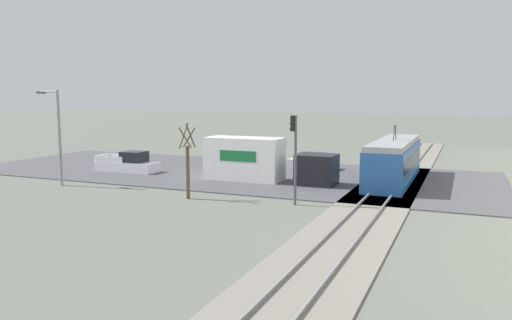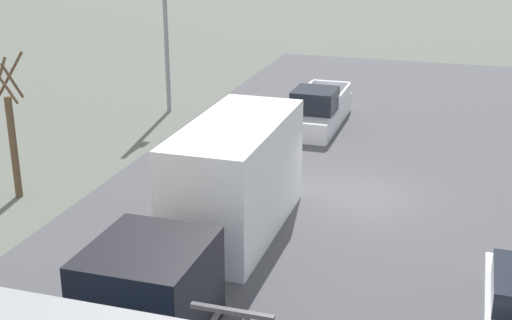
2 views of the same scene
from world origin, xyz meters
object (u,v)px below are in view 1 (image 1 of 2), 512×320
object	(u,v)px
light_rail_tram	(394,161)
street_tree	(188,165)
street_lamp_near_crossing	(57,130)
pickup_truck	(128,164)
sedan_car_0	(312,162)
box_truck	(261,161)
traffic_light_pole	(294,148)

from	to	relation	value
light_rail_tram	street_tree	distance (m)	16.15
street_lamp_near_crossing	pickup_truck	bearing A→B (deg)	174.40
sedan_car_0	street_lamp_near_crossing	size ratio (longest dim) A/B	0.61
pickup_truck	street_tree	distance (m)	13.26
light_rail_tram	pickup_truck	size ratio (longest dim) A/B	2.22
light_rail_tram	street_tree	size ratio (longest dim) A/B	2.55
box_truck	pickup_truck	xyz separation A→B (m)	(0.02, -12.50, -0.85)
sedan_car_0	pickup_truck	bearing A→B (deg)	-60.91
sedan_car_0	street_lamp_near_crossing	xyz separation A→B (m)	(15.18, -14.96, 3.44)
light_rail_tram	box_truck	world-z (taller)	light_rail_tram
box_truck	light_rail_tram	bearing A→B (deg)	111.26
traffic_light_pole	street_tree	xyz separation A→B (m)	(0.90, -6.88, -1.29)
street_tree	box_truck	bearing A→B (deg)	166.48
street_tree	street_lamp_near_crossing	xyz separation A→B (m)	(-0.53, -11.34, 1.90)
street_lamp_near_crossing	traffic_light_pole	bearing A→B (deg)	91.14
light_rail_tram	sedan_car_0	distance (m)	8.85
pickup_truck	street_lamp_near_crossing	bearing A→B (deg)	-5.60
pickup_truck	sedan_car_0	bearing A→B (deg)	119.09
box_truck	traffic_light_pole	bearing A→B (deg)	35.88
traffic_light_pole	pickup_truck	bearing A→B (deg)	-111.50
pickup_truck	street_tree	world-z (taller)	street_tree
traffic_light_pole	street_tree	distance (m)	7.05
sedan_car_0	street_lamp_near_crossing	bearing A→B (deg)	-44.58
box_truck	pickup_truck	world-z (taller)	box_truck
traffic_light_pole	street_lamp_near_crossing	size ratio (longest dim) A/B	0.77
light_rail_tram	box_truck	size ratio (longest dim) A/B	1.21
street_tree	street_lamp_near_crossing	distance (m)	11.51
sedan_car_0	traffic_light_pole	world-z (taller)	traffic_light_pole
traffic_light_pole	street_lamp_near_crossing	bearing A→B (deg)	-88.86
traffic_light_pole	street_lamp_near_crossing	distance (m)	18.23
light_rail_tram	sedan_car_0	world-z (taller)	light_rail_tram
box_truck	pickup_truck	distance (m)	12.53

